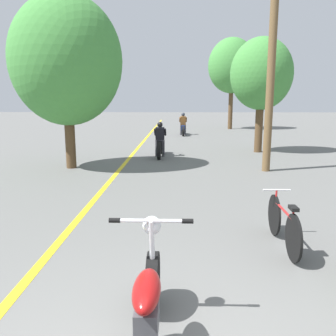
# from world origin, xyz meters

# --- Properties ---
(lane_stripe_center) EXTENTS (0.14, 48.00, 0.01)m
(lane_stripe_center) POSITION_xyz_m (-1.70, 12.61, 0.00)
(lane_stripe_center) COLOR yellow
(lane_stripe_center) RESTS_ON ground
(utility_pole) EXTENTS (1.10, 0.24, 6.65)m
(utility_pole) POSITION_xyz_m (2.92, 8.88, 3.42)
(utility_pole) COLOR brown
(utility_pole) RESTS_ON ground
(roadside_tree_right_near) EXTENTS (2.55, 2.29, 4.70)m
(roadside_tree_right_near) POSITION_xyz_m (3.55, 12.97, 3.20)
(roadside_tree_right_near) COLOR #513A23
(roadside_tree_right_near) RESTS_ON ground
(roadside_tree_right_far) EXTENTS (3.47, 3.12, 6.62)m
(roadside_tree_right_far) POSITION_xyz_m (4.05, 24.94, 4.60)
(roadside_tree_right_far) COLOR #513A23
(roadside_tree_right_far) RESTS_ON ground
(roadside_tree_left) EXTENTS (3.48, 3.14, 5.39)m
(roadside_tree_left) POSITION_xyz_m (-3.33, 9.21, 3.37)
(roadside_tree_left) COLOR #513A23
(roadside_tree_left) RESTS_ON ground
(motorcycle_foreground) EXTENTS (0.82, 2.05, 1.07)m
(motorcycle_foreground) POSITION_xyz_m (-0.09, 0.65, 0.43)
(motorcycle_foreground) COLOR black
(motorcycle_foreground) RESTS_ON ground
(motorcycle_rider_lead) EXTENTS (0.50, 2.14, 1.35)m
(motorcycle_rider_lead) POSITION_xyz_m (-0.55, 11.69, 0.51)
(motorcycle_rider_lead) COLOR black
(motorcycle_rider_lead) RESTS_ON ground
(motorcycle_rider_far) EXTENTS (0.50, 2.14, 1.39)m
(motorcycle_rider_far) POSITION_xyz_m (0.45, 20.24, 0.52)
(motorcycle_rider_far) COLOR black
(motorcycle_rider_far) RESTS_ON ground
(bicycle_parked) EXTENTS (0.44, 1.67, 0.79)m
(bicycle_parked) POSITION_xyz_m (1.76, 3.01, 0.36)
(bicycle_parked) COLOR black
(bicycle_parked) RESTS_ON ground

